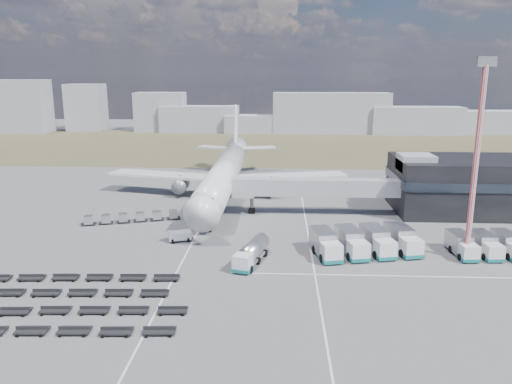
{
  "coord_description": "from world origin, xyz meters",
  "views": [
    {
      "loc": [
        11.31,
        -68.45,
        25.33
      ],
      "look_at": [
        6.99,
        20.75,
        4.0
      ],
      "focal_mm": 35.0,
      "sensor_mm": 36.0,
      "label": 1
    }
  ],
  "objects": [
    {
      "name": "ground",
      "position": [
        0.0,
        0.0,
        0.0
      ],
      "size": [
        420.0,
        420.0,
        0.0
      ],
      "primitive_type": "plane",
      "color": "#565659",
      "rests_on": "ground"
    },
    {
      "name": "baggage_dollies",
      "position": [
        -15.71,
        -18.22,
        0.38
      ],
      "size": [
        34.26,
        16.71,
        0.76
      ],
      "rotation": [
        0.0,
        0.0,
        0.06
      ],
      "color": "black",
      "rests_on": "ground"
    },
    {
      "name": "skyline",
      "position": [
        -1.76,
        149.8,
        7.47
      ],
      "size": [
        307.3,
        22.31,
        22.69
      ],
      "color": "#979AA5",
      "rests_on": "ground"
    },
    {
      "name": "service_trucks_far",
      "position": [
        40.71,
        0.29,
        1.52
      ],
      "size": [
        9.66,
        7.58,
        2.8
      ],
      "rotation": [
        0.0,
        0.0,
        0.07
      ],
      "color": "silver",
      "rests_on": "ground"
    },
    {
      "name": "terminal",
      "position": [
        47.77,
        23.96,
        5.25
      ],
      "size": [
        30.4,
        16.4,
        11.0
      ],
      "color": "black",
      "rests_on": "ground"
    },
    {
      "name": "uld_row",
      "position": [
        -11.58,
        14.55,
        0.91
      ],
      "size": [
        21.92,
        8.01,
        1.52
      ],
      "rotation": [
        0.0,
        0.0,
        0.3
      ],
      "color": "black",
      "rests_on": "ground"
    },
    {
      "name": "grass_strip",
      "position": [
        0.0,
        110.0,
        0.01
      ],
      "size": [
        420.0,
        90.0,
        0.01
      ],
      "primitive_type": "cube",
      "color": "#433D28",
      "rests_on": "ground"
    },
    {
      "name": "pushback_tug",
      "position": [
        -4.0,
        4.22,
        0.76
      ],
      "size": [
        3.85,
        2.92,
        1.52
      ],
      "primitive_type": "cube",
      "rotation": [
        0.0,
        0.0,
        0.33
      ],
      "color": "silver",
      "rests_on": "ground"
    },
    {
      "name": "catering_truck",
      "position": [
        12.14,
        37.13,
        1.5
      ],
      "size": [
        4.05,
        6.81,
        2.93
      ],
      "rotation": [
        0.0,
        0.0,
        -0.24
      ],
      "color": "silver",
      "rests_on": "ground"
    },
    {
      "name": "fuel_tanker",
      "position": [
        7.59,
        -4.4,
        1.49
      ],
      "size": [
        4.76,
        9.53,
        2.99
      ],
      "rotation": [
        0.0,
        0.0,
        -0.28
      ],
      "color": "silver",
      "rests_on": "ground"
    },
    {
      "name": "service_trucks_near",
      "position": [
        23.6,
        0.16,
        1.74
      ],
      "size": [
        15.81,
        10.89,
        3.21
      ],
      "rotation": [
        0.0,
        0.0,
        0.22
      ],
      "color": "silver",
      "rests_on": "ground"
    },
    {
      "name": "jet_bridge",
      "position": [
        15.9,
        20.42,
        5.05
      ],
      "size": [
        30.3,
        3.8,
        7.05
      ],
      "color": "#939399",
      "rests_on": "ground"
    },
    {
      "name": "lane_markings",
      "position": [
        9.77,
        3.0,
        0.01
      ],
      "size": [
        47.12,
        110.0,
        0.01
      ],
      "color": "silver",
      "rests_on": "ground"
    },
    {
      "name": "airliner",
      "position": [
        0.0,
        32.38,
        5.29
      ],
      "size": [
        51.59,
        64.53,
        17.62
      ],
      "color": "silver",
      "rests_on": "ground"
    },
    {
      "name": "floodlight_mast",
      "position": [
        37.38,
        -1.74,
        13.73
      ],
      "size": [
        2.6,
        2.12,
        27.4
      ],
      "rotation": [
        0.0,
        0.0,
        0.13
      ],
      "color": "red",
      "rests_on": "ground"
    }
  ]
}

